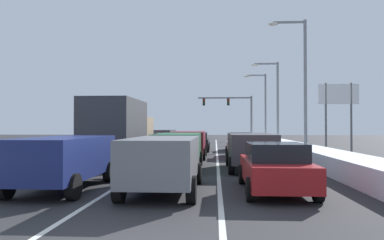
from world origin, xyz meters
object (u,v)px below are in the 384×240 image
(street_lamp_right_mid, at_px, (274,96))
(street_lamp_right_far, at_px, (262,102))
(suv_gray_center_lane_nearest, at_px, (164,159))
(suv_green_center_lane_second, at_px, (178,147))
(sedan_silver_right_lane_fourth, at_px, (239,141))
(suv_maroon_center_lane_third, at_px, (189,142))
(sedan_black_center_lane_fourth, at_px, (197,142))
(sedan_red_left_lane_third, at_px, (149,143))
(roadside_sign_right, at_px, (338,101))
(suv_charcoal_left_lane_fourth, at_px, (163,137))
(sedan_white_right_lane_third, at_px, (242,146))
(traffic_light_gantry, at_px, (235,108))
(box_truck_left_lane_second, at_px, (120,128))
(suv_charcoal_right_lane_second, at_px, (250,148))
(street_lamp_right_near, at_px, (301,75))
(suv_navy_left_lane_nearest, at_px, (64,158))
(sedan_red_right_lane_nearest, at_px, (275,167))

(street_lamp_right_mid, height_order, street_lamp_right_far, street_lamp_right_far)
(suv_gray_center_lane_nearest, distance_m, street_lamp_right_mid, 25.62)
(suv_green_center_lane_second, bearing_deg, suv_gray_center_lane_nearest, -88.47)
(sedan_silver_right_lane_fourth, bearing_deg, suv_maroon_center_lane_third, -116.55)
(suv_gray_center_lane_nearest, relative_size, sedan_black_center_lane_fourth, 1.09)
(sedan_silver_right_lane_fourth, xyz_separation_m, sedan_red_left_lane_third, (-6.86, -3.44, 0.00))
(suv_maroon_center_lane_third, xyz_separation_m, sedan_black_center_lane_fourth, (0.20, 6.45, -0.25))
(suv_green_center_lane_second, height_order, roadside_sign_right, roadside_sign_right)
(suv_maroon_center_lane_third, relative_size, suv_charcoal_left_lane_fourth, 1.00)
(sedan_white_right_lane_third, xyz_separation_m, street_lamp_right_far, (3.97, 20.92, 4.18))
(traffic_light_gantry, bearing_deg, suv_maroon_center_lane_third, -98.69)
(sedan_silver_right_lane_fourth, height_order, suv_gray_center_lane_nearest, suv_gray_center_lane_nearest)
(suv_maroon_center_lane_third, height_order, suv_charcoal_left_lane_fourth, same)
(box_truck_left_lane_second, distance_m, street_lamp_right_far, 27.90)
(suv_charcoal_right_lane_second, xyz_separation_m, box_truck_left_lane_second, (-6.68, 2.10, 0.88))
(street_lamp_right_near, distance_m, street_lamp_right_far, 18.72)
(suv_navy_left_lane_nearest, height_order, suv_charcoal_left_lane_fourth, same)
(suv_gray_center_lane_nearest, xyz_separation_m, traffic_light_gantry, (4.28, 40.67, 3.48))
(sedan_red_right_lane_nearest, relative_size, sedan_silver_right_lane_fourth, 1.00)
(suv_gray_center_lane_nearest, relative_size, roadside_sign_right, 0.89)
(sedan_silver_right_lane_fourth, relative_size, street_lamp_right_near, 0.48)
(sedan_white_right_lane_third, bearing_deg, roadside_sign_right, 38.33)
(roadside_sign_right, bearing_deg, suv_charcoal_left_lane_fourth, 168.43)
(suv_maroon_center_lane_third, height_order, street_lamp_right_far, street_lamp_right_far)
(box_truck_left_lane_second, relative_size, sedan_red_left_lane_third, 1.60)
(sedan_red_left_lane_third, height_order, street_lamp_right_mid, street_lamp_right_mid)
(sedan_silver_right_lane_fourth, height_order, traffic_light_gantry, traffic_light_gantry)
(suv_green_center_lane_second, xyz_separation_m, street_lamp_right_near, (7.70, 8.87, 4.54))
(suv_charcoal_left_lane_fourth, height_order, traffic_light_gantry, traffic_light_gantry)
(suv_maroon_center_lane_third, xyz_separation_m, roadside_sign_right, (11.56, 7.05, 3.00))
(suv_charcoal_left_lane_fourth, bearing_deg, sedan_silver_right_lane_fourth, -22.28)
(sedan_red_right_lane_nearest, bearing_deg, roadside_sign_right, 66.98)
(street_lamp_right_near, bearing_deg, traffic_light_gantry, 97.21)
(suv_gray_center_lane_nearest, relative_size, suv_navy_left_lane_nearest, 1.00)
(sedan_silver_right_lane_fourth, distance_m, suv_gray_center_lane_nearest, 19.79)
(traffic_light_gantry, xyz_separation_m, roadside_sign_right, (7.20, -21.44, -0.48))
(street_lamp_right_far, bearing_deg, sedan_silver_right_lane_fourth, -104.53)
(street_lamp_right_near, bearing_deg, suv_green_center_lane_second, -130.95)
(street_lamp_right_far, bearing_deg, traffic_light_gantry, 112.95)
(sedan_silver_right_lane_fourth, bearing_deg, suv_gray_center_lane_nearest, -100.39)
(sedan_white_right_lane_third, bearing_deg, suv_maroon_center_lane_third, -170.45)
(sedan_silver_right_lane_fourth, bearing_deg, suv_charcoal_left_lane_fourth, 157.72)
(street_lamp_right_far, bearing_deg, suv_charcoal_left_lane_fourth, -132.39)
(suv_charcoal_left_lane_fourth, height_order, street_lamp_right_near, street_lamp_right_near)
(street_lamp_right_near, bearing_deg, sedan_black_center_lane_fourth, 153.65)
(suv_charcoal_right_lane_second, bearing_deg, suv_green_center_lane_second, 178.33)
(suv_green_center_lane_second, bearing_deg, sedan_black_center_lane_fourth, 88.69)
(sedan_silver_right_lane_fourth, bearing_deg, traffic_light_gantry, 88.07)
(suv_charcoal_right_lane_second, relative_size, suv_gray_center_lane_nearest, 1.00)
(suv_charcoal_right_lane_second, xyz_separation_m, suv_maroon_center_lane_third, (-3.28, 6.19, 0.00))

